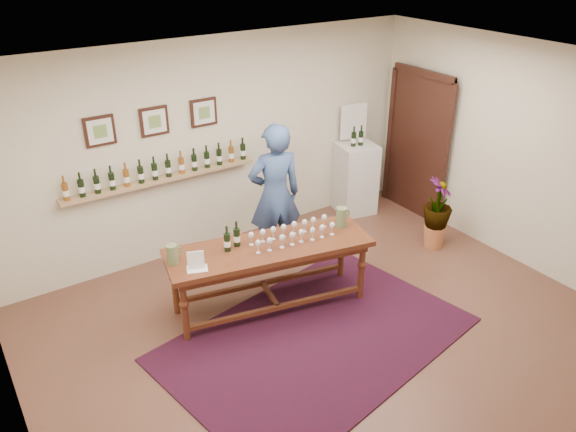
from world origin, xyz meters
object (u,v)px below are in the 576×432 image
display_pedestal (355,178)px  person (275,196)px  tasting_table (269,255)px  potted_plant (437,214)px

display_pedestal → person: bearing=-162.6°
tasting_table → person: size_ratio=1.27×
potted_plant → person: person is taller
display_pedestal → potted_plant: bearing=-82.5°
potted_plant → person: size_ratio=0.46×
display_pedestal → person: (-1.80, -0.57, 0.40)m
display_pedestal → potted_plant: (0.19, -1.48, -0.03)m
tasting_table → display_pedestal: (2.40, 1.38, -0.15)m
tasting_table → potted_plant: (2.59, -0.10, -0.18)m
person → tasting_table: bearing=67.4°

